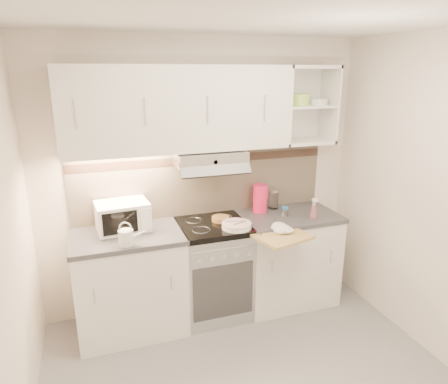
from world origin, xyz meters
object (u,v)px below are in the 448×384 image
at_px(electric_range, 213,269).
at_px(pink_pitcher, 260,198).
at_px(watering_can, 127,237).
at_px(plate_stack, 237,225).
at_px(glass_jar, 273,199).
at_px(cutting_board, 281,236).
at_px(microwave, 123,216).
at_px(spray_bottle, 314,210).

distance_m(electric_range, pink_pitcher, 0.80).
xyz_separation_m(watering_can, plate_stack, (0.93, 0.05, -0.04)).
height_order(watering_can, glass_jar, watering_can).
bearing_deg(electric_range, watering_can, -163.87).
height_order(electric_range, cutting_board, electric_range).
bearing_deg(microwave, electric_range, -13.75).
xyz_separation_m(glass_jar, spray_bottle, (0.23, -0.37, -0.02)).
distance_m(plate_stack, cutting_board, 0.39).
height_order(electric_range, pink_pitcher, pink_pitcher).
xyz_separation_m(watering_can, cutting_board, (1.25, -0.16, -0.10)).
bearing_deg(watering_can, glass_jar, 30.22).
bearing_deg(pink_pitcher, spray_bottle, -44.43).
bearing_deg(spray_bottle, pink_pitcher, 116.80).
distance_m(glass_jar, spray_bottle, 0.43).
bearing_deg(electric_range, pink_pitcher, 16.24).
distance_m(electric_range, watering_can, 0.95).
bearing_deg(cutting_board, microwave, 142.76).
relative_size(electric_range, microwave, 1.98).
bearing_deg(microwave, glass_jar, -1.82).
bearing_deg(plate_stack, cutting_board, -33.84).
height_order(plate_stack, cutting_board, plate_stack).
height_order(pink_pitcher, cutting_board, pink_pitcher).
relative_size(microwave, plate_stack, 1.77).
relative_size(pink_pitcher, glass_jar, 1.42).
bearing_deg(electric_range, glass_jar, 16.24).
bearing_deg(spray_bottle, plate_stack, 155.87).
bearing_deg(watering_can, cutting_board, 6.78).
height_order(microwave, glass_jar, microwave).
xyz_separation_m(plate_stack, pink_pitcher, (0.36, 0.32, 0.11)).
relative_size(glass_jar, cutting_board, 0.44).
distance_m(microwave, glass_jar, 1.46).
height_order(electric_range, microwave, microwave).
bearing_deg(plate_stack, pink_pitcher, 41.74).
relative_size(plate_stack, spray_bottle, 1.24).
distance_m(watering_can, pink_pitcher, 1.34).
height_order(electric_range, watering_can, watering_can).
bearing_deg(cutting_board, pink_pitcher, 70.11).
height_order(microwave, watering_can, microwave).
height_order(watering_can, cutting_board, watering_can).
height_order(pink_pitcher, glass_jar, pink_pitcher).
distance_m(plate_stack, pink_pitcher, 0.49).
relative_size(electric_range, watering_can, 4.02).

